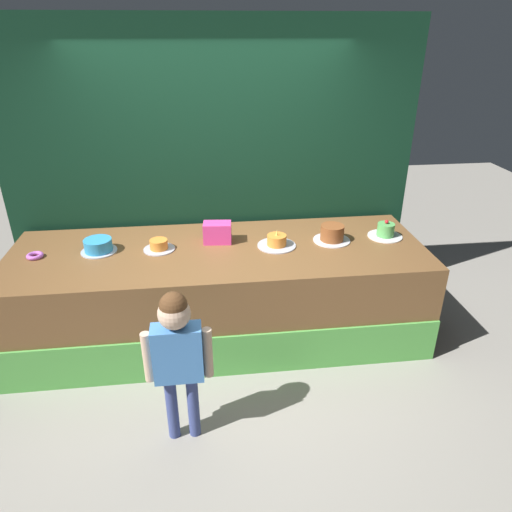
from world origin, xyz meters
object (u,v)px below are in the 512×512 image
at_px(cake_left, 159,246).
at_px(cake_center, 277,242).
at_px(pink_box, 217,233).
at_px(cake_right, 332,234).
at_px(donut, 35,256).
at_px(cake_far_right, 385,231).
at_px(child_figure, 177,349).
at_px(cake_far_left, 98,246).

relative_size(cake_left, cake_center, 0.80).
bearing_deg(pink_box, cake_left, -168.92).
xyz_separation_m(cake_left, cake_right, (1.52, 0.00, 0.03)).
relative_size(pink_box, donut, 1.79).
bearing_deg(cake_left, cake_far_right, 0.86).
height_order(donut, cake_left, cake_left).
distance_m(donut, cake_center, 2.03).
bearing_deg(child_figure, cake_far_right, 34.70).
distance_m(pink_box, cake_left, 0.52).
bearing_deg(cake_center, child_figure, -124.75).
height_order(donut, cake_center, cake_center).
distance_m(pink_box, cake_center, 0.53).
distance_m(child_figure, pink_box, 1.40).
distance_m(child_figure, cake_center, 1.47).
relative_size(cake_far_left, cake_center, 0.89).
xyz_separation_m(pink_box, donut, (-1.52, -0.13, -0.07)).
height_order(pink_box, cake_left, pink_box).
bearing_deg(cake_left, cake_right, 0.07).
xyz_separation_m(cake_far_left, cake_right, (2.03, -0.02, 0.01)).
distance_m(pink_box, cake_far_left, 1.02).
height_order(pink_box, cake_right, pink_box).
relative_size(child_figure, donut, 8.47).
height_order(pink_box, cake_center, pink_box).
bearing_deg(donut, cake_left, 1.65).
height_order(cake_far_left, cake_right, cake_right).
distance_m(cake_left, cake_far_right, 2.03).
bearing_deg(cake_left, cake_center, -2.73).
bearing_deg(child_figure, cake_far_left, 118.44).
bearing_deg(pink_box, cake_far_left, -175.71).
relative_size(pink_box, cake_far_right, 0.79).
bearing_deg(cake_far_right, donut, -178.88).
bearing_deg(child_figure, cake_center, 55.25).
xyz_separation_m(donut, cake_right, (2.54, 0.03, 0.05)).
relative_size(cake_right, cake_far_right, 1.06).
distance_m(pink_box, cake_right, 1.02).
height_order(child_figure, cake_center, child_figure).
xyz_separation_m(pink_box, cake_right, (1.01, -0.10, -0.02)).
xyz_separation_m(child_figure, cake_far_left, (-0.69, 1.27, 0.17)).
distance_m(child_figure, cake_far_left, 1.46).
xyz_separation_m(donut, cake_center, (2.03, -0.02, 0.02)).
distance_m(cake_right, cake_far_right, 0.51).
bearing_deg(pink_box, child_figure, -103.57).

